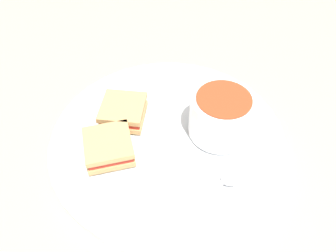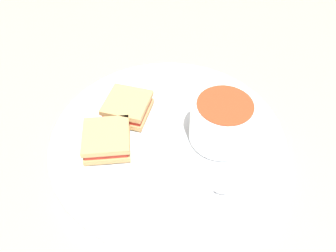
{
  "view_description": "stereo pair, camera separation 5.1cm",
  "coord_description": "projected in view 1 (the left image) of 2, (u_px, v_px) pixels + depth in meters",
  "views": [
    {
      "loc": [
        -0.32,
        0.1,
        0.42
      ],
      "look_at": [
        0.0,
        0.0,
        0.04
      ],
      "focal_mm": 35.0,
      "sensor_mm": 36.0,
      "label": 1
    },
    {
      "loc": [
        -0.33,
        0.05,
        0.42
      ],
      "look_at": [
        0.0,
        0.0,
        0.04
      ],
      "focal_mm": 35.0,
      "sensor_mm": 36.0,
      "label": 2
    }
  ],
  "objects": [
    {
      "name": "spoon",
      "position": [
        227.0,
        180.0,
        0.46
      ],
      "size": [
        0.03,
        0.12,
        0.01
      ],
      "rotation": [
        0.0,
        0.0,
        4.74
      ],
      "color": "silver",
      "rests_on": "plate"
    },
    {
      "name": "sandwich_half_far",
      "position": [
        108.0,
        147.0,
        0.49
      ],
      "size": [
        0.08,
        0.07,
        0.03
      ],
      "rotation": [
        0.0,
        0.0,
        1.51
      ],
      "color": "tan",
      "rests_on": "plate"
    },
    {
      "name": "soup_bowl",
      "position": [
        221.0,
        115.0,
        0.5
      ],
      "size": [
        0.1,
        0.1,
        0.07
      ],
      "color": "white",
      "rests_on": "plate"
    },
    {
      "name": "sandwich_half_near",
      "position": [
        123.0,
        111.0,
        0.54
      ],
      "size": [
        0.09,
        0.09,
        0.03
      ],
      "rotation": [
        0.0,
        0.0,
        1.14
      ],
      "color": "tan",
      "rests_on": "plate"
    },
    {
      "name": "plate",
      "position": [
        168.0,
        138.0,
        0.53
      ],
      "size": [
        0.38,
        0.38,
        0.02
      ],
      "color": "white",
      "rests_on": "ground_plane"
    },
    {
      "name": "ground_plane",
      "position": [
        168.0,
        142.0,
        0.53
      ],
      "size": [
        2.4,
        2.4,
        0.0
      ],
      "primitive_type": "plane",
      "color": "#D1B27F"
    }
  ]
}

